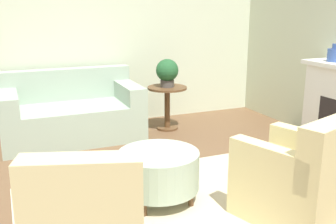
{
  "coord_description": "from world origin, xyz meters",
  "views": [
    {
      "loc": [
        -1.28,
        -2.84,
        1.73
      ],
      "look_at": [
        0.15,
        0.55,
        0.75
      ],
      "focal_mm": 42.0,
      "sensor_mm": 36.0,
      "label": 1
    }
  ],
  "objects_px": {
    "side_table": "(167,100)",
    "vase_mantel_near": "(335,55)",
    "potted_plant_on_side_table": "(167,72)",
    "armchair_right": "(299,180)",
    "armchair_left": "(89,224)",
    "ottoman_table": "(159,170)",
    "couch": "(72,114)"
  },
  "relations": [
    {
      "from": "armchair_left",
      "to": "potted_plant_on_side_table",
      "type": "distance_m",
      "value": 3.32
    },
    {
      "from": "armchair_left",
      "to": "ottoman_table",
      "type": "relative_size",
      "value": 1.33
    },
    {
      "from": "couch",
      "to": "vase_mantel_near",
      "type": "xyz_separation_m",
      "value": [
        2.95,
        -1.6,
        0.84
      ]
    },
    {
      "from": "ottoman_table",
      "to": "side_table",
      "type": "xyz_separation_m",
      "value": [
        0.93,
        2.02,
        0.13
      ]
    },
    {
      "from": "vase_mantel_near",
      "to": "potted_plant_on_side_table",
      "type": "bearing_deg",
      "value": 137.06
    },
    {
      "from": "ottoman_table",
      "to": "potted_plant_on_side_table",
      "type": "relative_size",
      "value": 1.85
    },
    {
      "from": "couch",
      "to": "armchair_left",
      "type": "bearing_deg",
      "value": -97.31
    },
    {
      "from": "ottoman_table",
      "to": "potted_plant_on_side_table",
      "type": "height_order",
      "value": "potted_plant_on_side_table"
    },
    {
      "from": "side_table",
      "to": "potted_plant_on_side_table",
      "type": "relative_size",
      "value": 1.57
    },
    {
      "from": "armchair_right",
      "to": "armchair_left",
      "type": "bearing_deg",
      "value": 180.0
    },
    {
      "from": "ottoman_table",
      "to": "side_table",
      "type": "relative_size",
      "value": 1.17
    },
    {
      "from": "armchair_left",
      "to": "armchair_right",
      "type": "distance_m",
      "value": 1.73
    },
    {
      "from": "ottoman_table",
      "to": "couch",
      "type": "bearing_deg",
      "value": 101.11
    },
    {
      "from": "armchair_left",
      "to": "potted_plant_on_side_table",
      "type": "xyz_separation_m",
      "value": [
        1.73,
        2.79,
        0.49
      ]
    },
    {
      "from": "armchair_right",
      "to": "potted_plant_on_side_table",
      "type": "bearing_deg",
      "value": 90.05
    },
    {
      "from": "couch",
      "to": "armchair_left",
      "type": "distance_m",
      "value": 2.93
    },
    {
      "from": "ottoman_table",
      "to": "armchair_left",
      "type": "bearing_deg",
      "value": -135.86
    },
    {
      "from": "vase_mantel_near",
      "to": "side_table",
      "type": "bearing_deg",
      "value": 137.06
    },
    {
      "from": "armchair_left",
      "to": "potted_plant_on_side_table",
      "type": "bearing_deg",
      "value": 58.24
    },
    {
      "from": "vase_mantel_near",
      "to": "armchair_left",
      "type": "bearing_deg",
      "value": -158.48
    },
    {
      "from": "side_table",
      "to": "vase_mantel_near",
      "type": "height_order",
      "value": "vase_mantel_near"
    },
    {
      "from": "ottoman_table",
      "to": "side_table",
      "type": "distance_m",
      "value": 2.23
    },
    {
      "from": "armchair_right",
      "to": "side_table",
      "type": "bearing_deg",
      "value": 90.05
    },
    {
      "from": "couch",
      "to": "ottoman_table",
      "type": "xyz_separation_m",
      "value": [
        0.42,
        -2.14,
        -0.03
      ]
    },
    {
      "from": "side_table",
      "to": "vase_mantel_near",
      "type": "xyz_separation_m",
      "value": [
        1.59,
        -1.48,
        0.74
      ]
    },
    {
      "from": "side_table",
      "to": "vase_mantel_near",
      "type": "distance_m",
      "value": 2.3
    },
    {
      "from": "armchair_right",
      "to": "vase_mantel_near",
      "type": "bearing_deg",
      "value": 39.46
    },
    {
      "from": "ottoman_table",
      "to": "vase_mantel_near",
      "type": "xyz_separation_m",
      "value": [
        2.53,
        0.54,
        0.88
      ]
    },
    {
      "from": "couch",
      "to": "potted_plant_on_side_table",
      "type": "height_order",
      "value": "potted_plant_on_side_table"
    },
    {
      "from": "armchair_right",
      "to": "couch",
      "type": "bearing_deg",
      "value": 115.0
    },
    {
      "from": "ottoman_table",
      "to": "side_table",
      "type": "height_order",
      "value": "side_table"
    },
    {
      "from": "side_table",
      "to": "potted_plant_on_side_table",
      "type": "xyz_separation_m",
      "value": [
        -0.0,
        -0.0,
        0.41
      ]
    }
  ]
}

